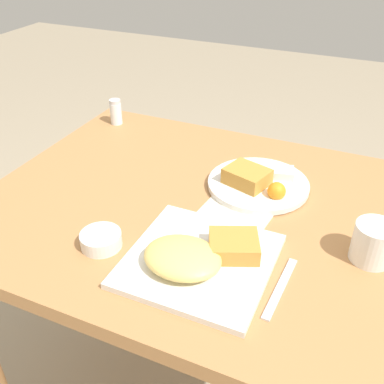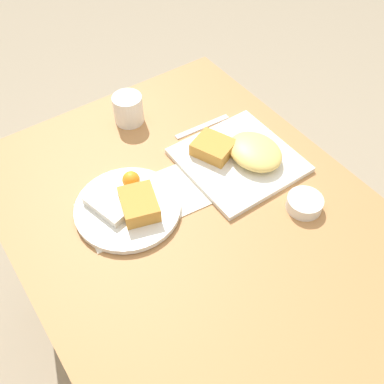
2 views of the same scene
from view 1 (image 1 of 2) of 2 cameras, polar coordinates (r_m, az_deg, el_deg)
The scene contains 8 objects.
dining_table at distance 1.12m, azimuth 1.19°, elevation -5.26°, with size 1.04×0.82×0.75m.
menu_card at distance 1.11m, azimuth 7.56°, elevation -0.28°, with size 0.19×0.31×0.00m.
plate_square_near at distance 0.89m, azimuth 0.74°, elevation -8.31°, with size 0.28×0.28×0.06m.
plate_oval_far at distance 1.13m, azimuth 8.35°, elevation 1.30°, with size 0.25×0.25×0.05m.
sauce_ramekin at distance 0.96m, azimuth -11.48°, elevation -5.92°, with size 0.09×0.09×0.03m.
salt_shaker at distance 1.48m, azimuth -9.64°, elevation 9.83°, with size 0.04×0.04×0.08m.
butter_knife at distance 0.87m, azimuth 11.16°, elevation -11.83°, with size 0.03×0.17×0.00m.
coffee_mug at distance 0.96m, azimuth 22.04°, elevation -6.00°, with size 0.08×0.08×0.08m.
Camera 1 is at (0.33, -0.81, 1.36)m, focal length 42.00 mm.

